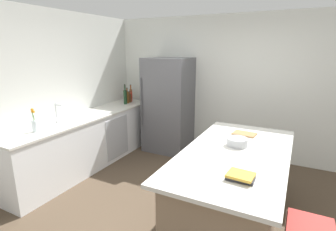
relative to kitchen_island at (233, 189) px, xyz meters
name	(u,v)px	position (x,y,z in m)	size (l,w,h in m)	color
ground_plane	(184,215)	(-0.56, -0.10, -0.46)	(7.20, 7.20, 0.00)	#4C3D2D
wall_rear	(233,87)	(-0.56, 2.15, 0.84)	(6.00, 0.10, 2.60)	silver
wall_left	(38,96)	(-3.01, -0.10, 0.84)	(0.10, 6.00, 2.60)	silver
counter_run_left	(88,140)	(-2.63, 0.47, -0.01)	(0.69, 3.09, 0.90)	white
kitchen_island	(233,189)	(0.00, 0.00, 0.00)	(1.08, 2.13, 0.91)	#8E755B
refrigerator	(168,105)	(-1.72, 1.75, 0.46)	(0.85, 0.72, 1.83)	#56565B
sink_faucet	(57,113)	(-2.68, -0.08, 0.60)	(0.15, 0.05, 0.30)	silver
flower_vase	(34,124)	(-2.59, -0.52, 0.55)	(0.07, 0.07, 0.33)	silver
vinegar_bottle	(131,94)	(-2.71, 1.89, 0.58)	(0.06, 0.06, 0.34)	#994C23
hot_sauce_bottle	(131,97)	(-2.64, 1.81, 0.53)	(0.05, 0.05, 0.23)	red
syrup_bottle	(130,98)	(-2.61, 1.71, 0.53)	(0.07, 0.07, 0.23)	#5B3319
whiskey_bottle	(127,97)	(-2.61, 1.62, 0.57)	(0.08, 0.08, 0.32)	brown
wine_bottle	(125,97)	(-2.58, 1.51, 0.60)	(0.07, 0.07, 0.40)	#19381E
cookbook_stack	(241,176)	(0.18, -0.60, 0.48)	(0.24, 0.21, 0.05)	#2D2D33
mixing_bowl	(237,142)	(-0.03, 0.19, 0.50)	(0.24, 0.24, 0.09)	#B2B5BA
cutting_board	(244,134)	(-0.03, 0.64, 0.46)	(0.31, 0.23, 0.02)	#9E7042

